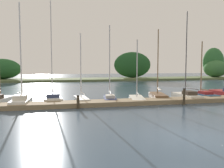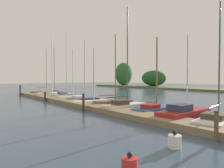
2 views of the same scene
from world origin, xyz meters
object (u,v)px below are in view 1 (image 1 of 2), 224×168
at_px(sailboat_4, 81,98).
at_px(sailboat_6, 137,98).
at_px(sailboat_5, 110,97).
at_px(mooring_piling_2, 184,97).
at_px(sailboat_9, 202,94).
at_px(sailboat_2, 22,100).
at_px(mooring_piling_1, 78,102).
at_px(sailboat_8, 186,95).
at_px(sailboat_7, 158,95).
at_px(sailboat_3, 53,98).

bearing_deg(sailboat_4, sailboat_6, -98.43).
relative_size(sailboat_5, mooring_piling_2, 4.98).
bearing_deg(mooring_piling_2, sailboat_9, 41.80).
bearing_deg(sailboat_2, sailboat_9, -84.90).
bearing_deg(sailboat_4, mooring_piling_1, 166.73).
relative_size(sailboat_2, sailboat_8, 0.99).
bearing_deg(mooring_piling_1, sailboat_4, 80.38).
xyz_separation_m(sailboat_6, sailboat_8, (4.72, -0.13, 0.13)).
height_order(sailboat_9, mooring_piling_1, sailboat_9).
bearing_deg(sailboat_6, mooring_piling_2, -121.43).
xyz_separation_m(sailboat_2, sailboat_7, (11.81, 0.97, -0.09)).
xyz_separation_m(sailboat_8, sailboat_9, (2.18, 0.85, -0.07)).
distance_m(sailboat_2, sailboat_8, 14.23).
height_order(sailboat_2, sailboat_8, sailboat_8).
bearing_deg(sailboat_8, mooring_piling_1, 104.78).
height_order(sailboat_8, mooring_piling_1, sailboat_8).
xyz_separation_m(sailboat_5, sailboat_9, (9.26, 0.36, -0.02)).
relative_size(sailboat_2, sailboat_6, 1.48).
bearing_deg(sailboat_3, sailboat_2, 106.52).
bearing_deg(mooring_piling_1, sailboat_8, 13.81).
bearing_deg(sailboat_5, sailboat_2, 103.59).
distance_m(sailboat_2, sailboat_4, 4.72).
xyz_separation_m(sailboat_7, sailboat_8, (2.42, -0.91, 0.04)).
relative_size(sailboat_7, mooring_piling_1, 6.50).
relative_size(sailboat_3, mooring_piling_1, 8.50).
distance_m(sailboat_7, sailboat_9, 4.60).
distance_m(sailboat_6, sailboat_8, 4.72).
relative_size(sailboat_2, sailboat_7, 1.23).
bearing_deg(sailboat_5, sailboat_8, -84.66).
distance_m(sailboat_2, sailboat_5, 7.17).
xyz_separation_m(sailboat_3, sailboat_8, (11.92, -0.86, 0.02)).
relative_size(sailboat_6, sailboat_8, 0.67).
bearing_deg(sailboat_6, sailboat_3, 96.76).
relative_size(sailboat_5, sailboat_9, 1.21).
bearing_deg(sailboat_4, sailboat_8, -96.86).
xyz_separation_m(sailboat_5, sailboat_6, (2.36, -0.35, -0.08)).
relative_size(sailboat_5, sailboat_7, 1.02).
height_order(sailboat_3, sailboat_9, sailboat_3).
height_order(sailboat_3, sailboat_7, sailboat_3).
xyz_separation_m(sailboat_2, sailboat_3, (2.31, 0.92, -0.07)).
distance_m(sailboat_8, mooring_piling_1, 10.35).
relative_size(sailboat_8, mooring_piling_2, 6.05).
height_order(sailboat_4, mooring_piling_2, sailboat_4).
bearing_deg(sailboat_8, sailboat_3, 86.84).
bearing_deg(sailboat_9, mooring_piling_2, 129.56).
bearing_deg(sailboat_4, sailboat_2, 93.53).
bearing_deg(sailboat_3, sailboat_6, -100.94).
height_order(sailboat_2, sailboat_9, sailboat_2).
xyz_separation_m(sailboat_2, sailboat_8, (14.23, 0.06, -0.05)).
bearing_deg(mooring_piling_2, sailboat_8, 56.45).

